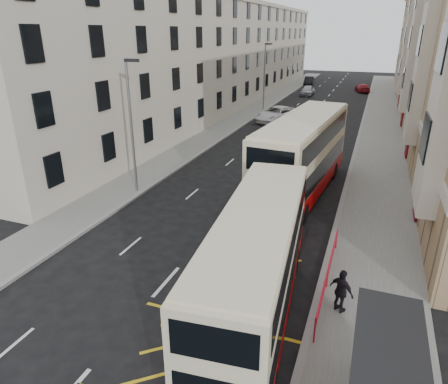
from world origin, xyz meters
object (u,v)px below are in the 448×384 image
at_px(double_decker_rear, 303,156).
at_px(white_van, 277,114).
at_px(car_dark, 309,81).
at_px(street_lamp_near, 132,120).
at_px(street_lamp_far, 265,73).
at_px(car_red, 363,88).
at_px(double_decker_front, 257,265).
at_px(car_silver, 307,90).
at_px(bus_shelter, 393,384).
at_px(pedestrian_far, 341,291).

xyz_separation_m(double_decker_rear, white_van, (-6.49, 20.48, -1.66)).
bearing_deg(double_decker_rear, car_dark, 104.05).
height_order(street_lamp_near, car_dark, street_lamp_near).
distance_m(street_lamp_near, car_dark, 57.94).
relative_size(street_lamp_far, car_red, 1.74).
distance_m(street_lamp_far, white_van, 7.89).
relative_size(double_decker_rear, car_dark, 2.72).
bearing_deg(double_decker_front, white_van, 96.66).
relative_size(street_lamp_near, car_red, 1.74).
bearing_deg(white_van, double_decker_rear, -51.54).
relative_size(street_lamp_near, car_silver, 1.76).
bearing_deg(street_lamp_near, white_van, 82.28).
height_order(car_silver, car_red, car_silver).
relative_size(double_decker_rear, white_van, 2.08).
height_order(street_lamp_near, car_red, street_lamp_near).
xyz_separation_m(bus_shelter, car_dark, (-13.54, 70.19, -1.38)).
distance_m(street_lamp_near, double_decker_rear, 10.53).
bearing_deg(car_dark, white_van, -91.51).
bearing_deg(street_lamp_far, pedestrian_far, -70.62).
relative_size(pedestrian_far, car_red, 0.37).
xyz_separation_m(white_van, car_dark, (-2.09, 33.90, -0.08)).
relative_size(street_lamp_near, white_van, 1.33).
distance_m(bus_shelter, street_lamp_near, 19.38).
height_order(street_lamp_far, car_dark, street_lamp_far).
bearing_deg(white_van, street_lamp_far, 138.81).
height_order(street_lamp_near, car_silver, street_lamp_near).
relative_size(double_decker_rear, pedestrian_far, 7.35).
bearing_deg(car_silver, white_van, -91.28).
relative_size(double_decker_rear, car_silver, 2.75).
distance_m(double_decker_front, white_van, 33.40).
relative_size(car_dark, car_red, 1.00).
relative_size(bus_shelter, car_red, 0.93).
height_order(double_decker_front, pedestrian_far, double_decker_front).
bearing_deg(street_lamp_far, car_dark, 87.63).
height_order(pedestrian_far, white_van, pedestrian_far).
height_order(street_lamp_near, double_decker_front, street_lamp_near).
bearing_deg(car_red, white_van, 60.44).
relative_size(double_decker_front, car_silver, 2.36).
height_order(bus_shelter, car_red, bus_shelter).
bearing_deg(bus_shelter, car_silver, 101.50).
bearing_deg(street_lamp_near, double_decker_rear, 19.36).
xyz_separation_m(street_lamp_far, double_decker_rear, (9.73, -26.58, -2.14)).
distance_m(pedestrian_far, car_dark, 66.47).
relative_size(white_van, car_silver, 1.33).
xyz_separation_m(double_decker_rear, car_red, (1.33, 48.13, -1.83)).
xyz_separation_m(bus_shelter, car_silver, (-11.60, 57.05, -1.37)).
distance_m(bus_shelter, white_van, 38.07).
relative_size(double_decker_front, car_dark, 2.33).
bearing_deg(car_silver, car_red, 39.16).
bearing_deg(car_silver, double_decker_rear, -82.54).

